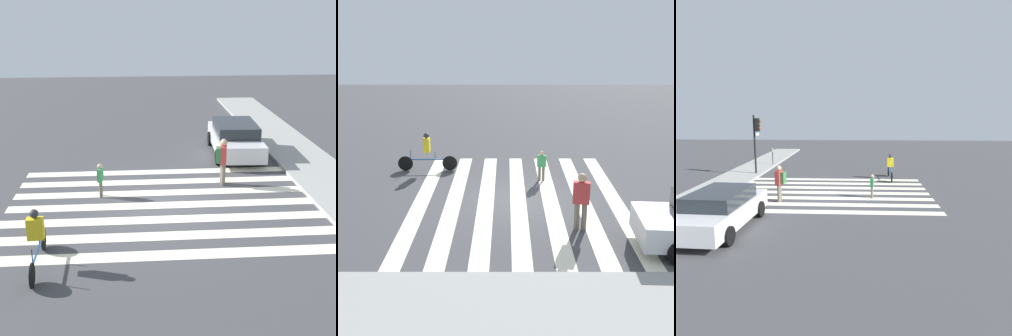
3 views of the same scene
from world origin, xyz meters
TOP-DOWN VIEW (x-y plane):
  - ground_plane at (0.00, 0.00)m, footprint 60.00×60.00m
  - crosswalk_stripes at (0.00, 0.00)m, footprint 7.06×10.00m
  - pedestrian_child_with_backpack at (-1.74, 2.28)m, footprint 0.51×0.45m
  - pedestrian_adult_tall_backpack at (-0.93, -2.03)m, footprint 0.35×0.20m
  - cyclist_mid_street at (3.60, -3.31)m, footprint 2.39×0.41m
  - car_parked_dark_suv at (-5.39, 3.55)m, footprint 4.72×2.18m

SIDE VIEW (x-z plane):
  - ground_plane at x=0.00m, z-range 0.00..0.00m
  - crosswalk_stripes at x=0.00m, z-range 0.00..0.01m
  - pedestrian_adult_tall_backpack at x=-0.93m, z-range 0.08..1.25m
  - car_parked_dark_suv at x=-5.39m, z-range 0.02..1.45m
  - cyclist_mid_street at x=3.60m, z-range 0.07..1.64m
  - pedestrian_child_with_backpack at x=-1.74m, z-range 0.15..1.87m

